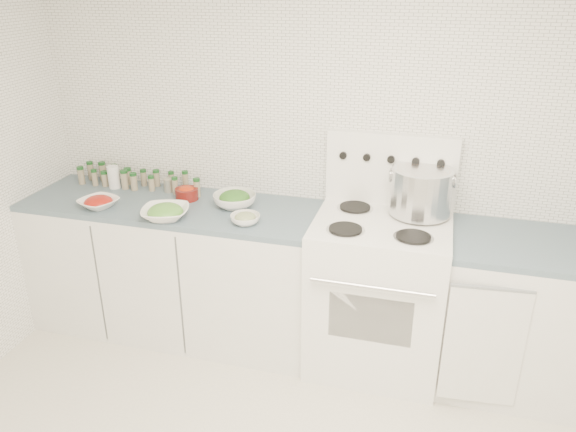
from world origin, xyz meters
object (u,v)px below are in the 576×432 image
(stove, at_px, (378,289))
(bowl_snowpea, at_px, (165,212))
(bowl_tomato, at_px, (99,202))
(stock_pot, at_px, (421,189))

(stove, relative_size, bowl_snowpea, 4.11)
(bowl_tomato, xyz_separation_m, bowl_snowpea, (0.47, -0.05, 0.01))
(bowl_tomato, bearing_deg, bowl_snowpea, -5.54)
(stock_pot, xyz_separation_m, bowl_tomato, (-1.88, -0.32, -0.16))
(bowl_snowpea, bearing_deg, bowl_tomato, 174.46)
(stove, xyz_separation_m, bowl_snowpea, (-1.23, -0.22, 0.44))
(stove, height_order, stock_pot, stove)
(bowl_tomato, distance_m, bowl_snowpea, 0.47)
(bowl_snowpea, bearing_deg, stove, 9.99)
(stock_pot, bearing_deg, bowl_snowpea, -165.53)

